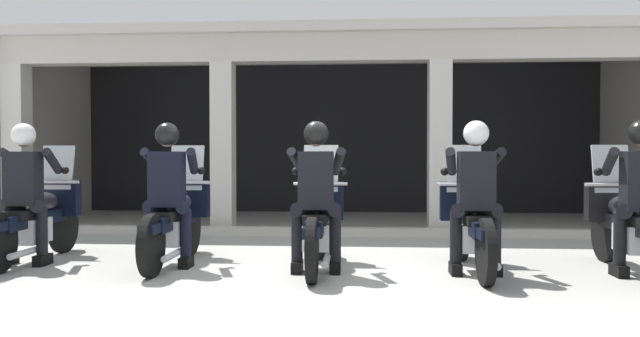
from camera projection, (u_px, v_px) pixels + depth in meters
ground_plane at (331, 234)px, 9.46m from camera, size 80.00×80.00×0.00m
station_building at (335, 109)px, 11.71m from camera, size 11.49×3.97×3.31m
kerb_strip at (328, 232)px, 9.24m from camera, size 10.99×0.24×0.12m
motorcycle_far_left at (39, 218)px, 7.07m from camera, size 0.62×2.04×1.35m
police_officer_far_left at (25, 181)px, 6.78m from camera, size 0.63×0.61×1.58m
motorcycle_left at (176, 219)px, 6.92m from camera, size 0.62×2.04×1.35m
police_officer_left at (168, 182)px, 6.63m from camera, size 0.63×0.61×1.58m
motorcycle_center at (318, 222)px, 6.63m from camera, size 0.62×2.04×1.35m
police_officer_center at (316, 183)px, 6.33m from camera, size 0.63×0.61×1.58m
motorcycle_right at (470, 223)px, 6.52m from camera, size 0.62×2.04×1.35m
police_officer_right at (476, 184)px, 6.23m from camera, size 0.63×0.61×1.58m
motorcycle_far_right at (627, 224)px, 6.42m from camera, size 0.62×2.04×1.35m
police_officer_far_right at (640, 184)px, 6.13m from camera, size 0.63×0.61×1.58m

